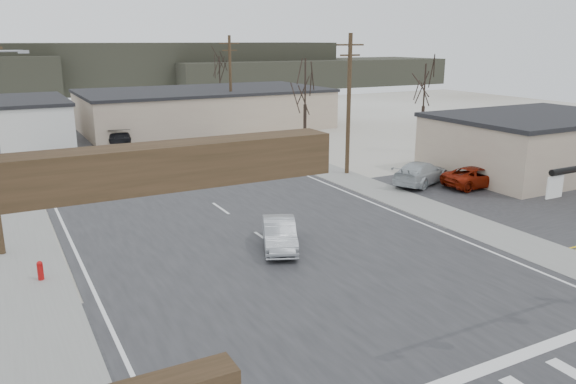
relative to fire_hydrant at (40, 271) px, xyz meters
name	(u,v)px	position (x,y,z in m)	size (l,w,h in m)	color
ground	(360,306)	(10.20, -8.00, -0.45)	(140.00, 140.00, 0.00)	silver
main_road	(215,204)	(10.20, 7.00, -0.43)	(18.00, 110.00, 0.05)	#262528
cross_road	(360,306)	(10.20, -8.00, -0.43)	(90.00, 10.00, 0.04)	#262528
parking_lot	(568,198)	(30.20, -2.00, -0.44)	(18.00, 20.00, 0.03)	#262528
sidewalk_left	(15,207)	(-0.40, 12.00, -0.42)	(3.00, 90.00, 0.06)	gray
sidewalk_right	(322,169)	(20.80, 12.00, -0.42)	(3.00, 90.00, 0.06)	gray
fire_hydrant	(40,271)	(0.00, 0.00, 0.00)	(0.24, 0.24, 0.87)	#A50C0C
building_right_far	(205,109)	(20.20, 36.00, 1.70)	(26.30, 14.30, 4.30)	tan
building_lot	(534,143)	(34.20, 4.00, 1.71)	(14.30, 10.30, 4.30)	tan
upole_right_a	(349,102)	(21.70, 10.00, 4.77)	(2.20, 0.30, 10.00)	#473321
upole_right_b	(230,82)	(21.70, 32.00, 4.77)	(2.20, 0.30, 10.00)	#473321
tree_right_mid	(305,84)	(22.70, 18.00, 5.48)	(3.74, 3.74, 8.33)	black
tree_right_far	(220,72)	(25.20, 44.00, 5.13)	(3.52, 3.52, 7.84)	black
tree_lot	(425,88)	(32.20, 14.00, 5.13)	(3.52, 3.52, 7.84)	black
hill_center	(136,67)	(25.20, 88.00, 4.05)	(80.00, 18.00, 9.00)	#333026
hill_right	(308,73)	(60.20, 82.00, 2.30)	(60.00, 18.00, 5.50)	#333026
sedan_crossing	(279,234)	(10.28, -1.33, 0.29)	(1.47, 4.22, 1.39)	gray
car_far_a	(119,133)	(9.73, 31.33, 0.42)	(2.31, 5.69, 1.65)	black
car_far_b	(89,110)	(10.44, 52.85, 0.31)	(1.69, 4.19, 1.43)	black
car_parked_red	(477,177)	(27.15, 2.67, 0.25)	(2.23, 4.83, 1.34)	maroon
car_parked_silver	(421,173)	(24.35, 5.00, 0.35)	(2.14, 5.27, 1.53)	#ACB3B7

